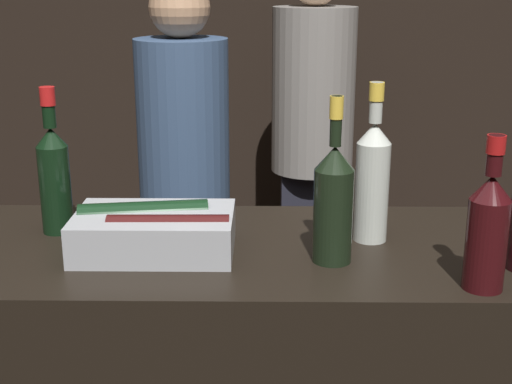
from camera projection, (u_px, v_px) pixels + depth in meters
name	position (u px, v px, depth m)	size (l,w,h in m)	color
wall_back_chalkboard	(262.00, 26.00, 3.70)	(6.40, 0.06, 2.80)	black
ice_bin_with_bottles	(154.00, 230.00, 1.59)	(0.35, 0.22, 0.11)	#9EA0A5
red_wine_bottle_burgundy	(54.00, 174.00, 1.68)	(0.07, 0.07, 0.35)	black
rose_wine_bottle	(372.00, 177.00, 1.63)	(0.08, 0.08, 0.37)	#B2B7AD
champagne_bottle	(333.00, 200.00, 1.51)	(0.09, 0.09, 0.36)	black
red_wine_bottle_tall	(488.00, 227.00, 1.38)	(0.08, 0.08, 0.31)	black
person_in_hoodie	(185.00, 183.00, 2.60)	(0.33, 0.33, 1.66)	black
person_blond_tee	(312.00, 133.00, 3.24)	(0.37, 0.37, 1.74)	black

